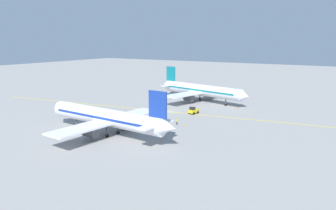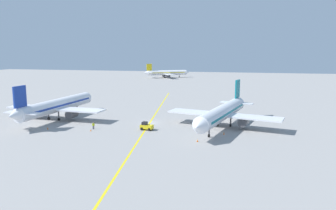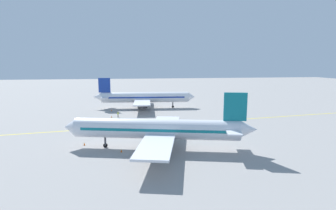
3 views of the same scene
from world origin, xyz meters
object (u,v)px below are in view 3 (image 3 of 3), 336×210
at_px(airplane_at_gate, 144,98).
at_px(traffic_cone_mid_apron, 84,144).
at_px(traffic_cone_by_wingtip, 121,151).
at_px(traffic_cone_far_edge, 112,110).
at_px(airplane_adjacent_stand, 158,129).
at_px(traffic_cone_near_nose, 112,117).
at_px(ground_crew_worker, 118,114).
at_px(baggage_tug_white, 125,124).

xyz_separation_m(airplane_at_gate, traffic_cone_mid_apron, (40.53, -13.88, -3.43)).
xyz_separation_m(traffic_cone_by_wingtip, traffic_cone_far_edge, (-41.45, -4.37, 0.00)).
relative_size(airplane_at_gate, airplane_adjacent_stand, 1.01).
bearing_deg(traffic_cone_near_nose, ground_crew_worker, 95.81).
bearing_deg(baggage_tug_white, traffic_cone_mid_apron, -29.49).
distance_m(traffic_cone_mid_apron, traffic_cone_far_edge, 36.52).
height_order(airplane_at_gate, traffic_cone_near_nose, airplane_at_gate).
xyz_separation_m(traffic_cone_mid_apron, traffic_cone_by_wingtip, (5.04, 7.20, 0.00)).
height_order(airplane_at_gate, traffic_cone_mid_apron, airplane_at_gate).
height_order(traffic_cone_by_wingtip, traffic_cone_far_edge, same).
xyz_separation_m(traffic_cone_near_nose, traffic_cone_mid_apron, (25.58, -3.51, 0.00)).
distance_m(airplane_at_gate, airplane_adjacent_stand, 44.82).
bearing_deg(airplane_at_gate, traffic_cone_by_wingtip, -8.34).
xyz_separation_m(ground_crew_worker, traffic_cone_mid_apron, (25.77, -5.36, -0.63)).
xyz_separation_m(airplane_at_gate, ground_crew_worker, (14.75, -8.52, -2.80)).
bearing_deg(traffic_cone_near_nose, traffic_cone_mid_apron, -7.81).
relative_size(traffic_cone_mid_apron, traffic_cone_far_edge, 1.00).
bearing_deg(traffic_cone_near_nose, airplane_at_gate, 145.24).
relative_size(airplane_at_gate, ground_crew_worker, 21.16).
bearing_deg(traffic_cone_far_edge, traffic_cone_near_nose, 3.57).
distance_m(baggage_tug_white, ground_crew_worker, 12.75).
distance_m(airplane_at_gate, ground_crew_worker, 17.26).
bearing_deg(airplane_at_gate, traffic_cone_mid_apron, -18.90).
relative_size(airplane_adjacent_stand, traffic_cone_by_wingtip, 63.95).
bearing_deg(traffic_cone_far_edge, airplane_at_gate, 110.42).
bearing_deg(airplane_adjacent_stand, ground_crew_worker, -164.10).
bearing_deg(baggage_tug_white, airplane_at_gate, 166.80).
bearing_deg(traffic_cone_mid_apron, traffic_cone_by_wingtip, 55.01).
height_order(ground_crew_worker, traffic_cone_near_nose, ground_crew_worker).
bearing_deg(baggage_tug_white, traffic_cone_near_nose, -162.29).
xyz_separation_m(airplane_at_gate, baggage_tug_white, (27.33, -6.41, -2.81)).
relative_size(ground_crew_worker, traffic_cone_far_edge, 3.05).
bearing_deg(traffic_cone_mid_apron, airplane_adjacent_stand, 72.87).
bearing_deg(traffic_cone_far_edge, traffic_cone_mid_apron, -4.45).
height_order(airplane_at_gate, airplane_adjacent_stand, same).
xyz_separation_m(baggage_tug_white, traffic_cone_mid_apron, (13.20, -7.46, -0.63)).
bearing_deg(ground_crew_worker, baggage_tug_white, 9.50).
bearing_deg(traffic_cone_near_nose, traffic_cone_far_edge, -176.43).
distance_m(traffic_cone_by_wingtip, traffic_cone_far_edge, 41.68).
bearing_deg(traffic_cone_by_wingtip, traffic_cone_mid_apron, -124.99).
relative_size(traffic_cone_near_nose, traffic_cone_by_wingtip, 1.00).
bearing_deg(baggage_tug_white, traffic_cone_by_wingtip, -0.84).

